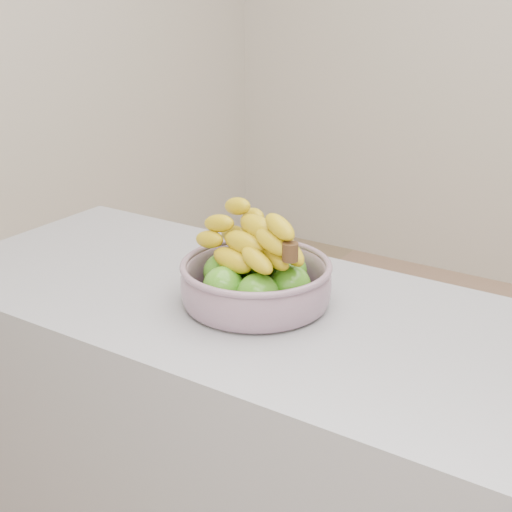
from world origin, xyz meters
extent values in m
cylinder|color=#93A1B1|center=(-0.28, -0.53, 0.91)|extent=(0.25, 0.25, 0.01)
torus|color=#93A1B1|center=(-0.28, -0.53, 0.98)|extent=(0.30, 0.30, 0.01)
sphere|color=#3C8517|center=(-0.31, -0.60, 0.95)|extent=(0.08, 0.08, 0.08)
sphere|color=#3C8517|center=(-0.24, -0.59, 0.95)|extent=(0.08, 0.08, 0.08)
sphere|color=#3C8517|center=(-0.21, -0.52, 0.95)|extent=(0.08, 0.08, 0.08)
sphere|color=#3C8517|center=(-0.25, -0.46, 0.95)|extent=(0.08, 0.08, 0.08)
sphere|color=#3C8517|center=(-0.32, -0.47, 0.95)|extent=(0.08, 0.08, 0.08)
sphere|color=#3C8517|center=(-0.35, -0.54, 0.95)|extent=(0.08, 0.08, 0.08)
ellipsoid|color=yellow|center=(-0.31, -0.57, 1.00)|extent=(0.19, 0.10, 0.04)
ellipsoid|color=yellow|center=(-0.29, -0.53, 1.00)|extent=(0.19, 0.12, 0.04)
ellipsoid|color=yellow|center=(-0.27, -0.48, 1.00)|extent=(0.18, 0.13, 0.04)
ellipsoid|color=yellow|center=(-0.29, -0.55, 1.03)|extent=(0.19, 0.09, 0.04)
ellipsoid|color=yellow|center=(-0.27, -0.51, 1.03)|extent=(0.18, 0.14, 0.04)
ellipsoid|color=yellow|center=(-0.28, -0.53, 1.06)|extent=(0.19, 0.12, 0.04)
cylinder|color=#422A15|center=(-0.18, -0.58, 1.05)|extent=(0.03, 0.03, 0.03)
camera|label=1|loc=(0.41, -1.60, 1.50)|focal=50.00mm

